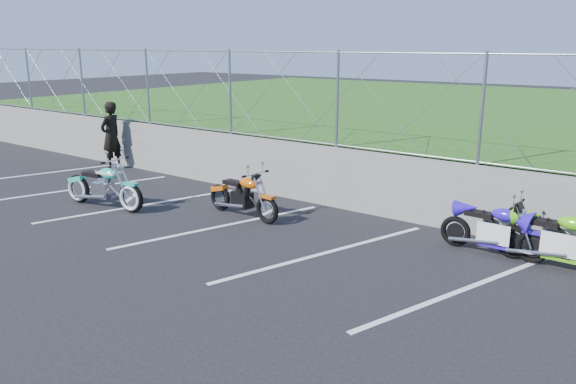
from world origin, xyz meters
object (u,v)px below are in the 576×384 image
Objects in this scene: sportbike_blue at (495,231)px; person_standing at (111,135)px; naked_orange at (244,197)px; sportbike_green at (561,242)px; cruiser_turquoise at (104,188)px.

person_standing is at bearing 179.51° from sportbike_blue.
naked_orange is 1.00× the size of sportbike_green.
cruiser_turquoise is 7.86m from sportbike_blue.
naked_orange is 4.81m from sportbike_blue.
naked_orange is (2.83, 1.27, -0.03)m from cruiser_turquoise.
naked_orange reaches higher than sportbike_blue.
cruiser_turquoise is 1.21× the size of sportbike_blue.
cruiser_turquoise is 4.11m from person_standing.
cruiser_turquoise is at bearing -164.80° from sportbike_green.
cruiser_turquoise is 1.13× the size of naked_orange.
sportbike_blue is (7.56, 2.17, -0.03)m from cruiser_turquoise.
person_standing is (-11.75, 0.38, 0.51)m from sportbike_green.
person_standing is (-6.01, 1.28, 0.53)m from naked_orange.
person_standing is at bearing 173.28° from naked_orange.
sportbike_green is 1.04× the size of person_standing.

